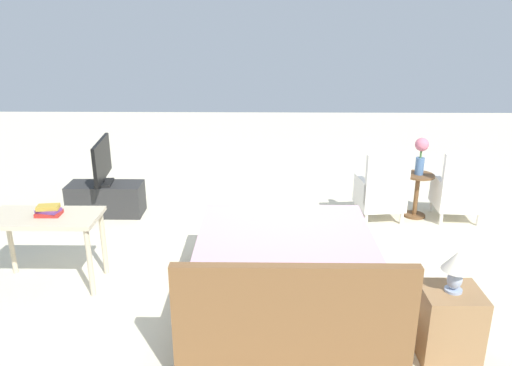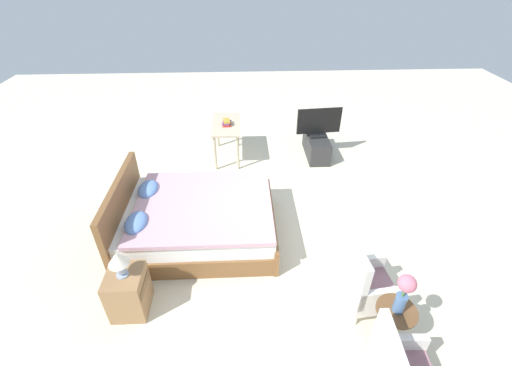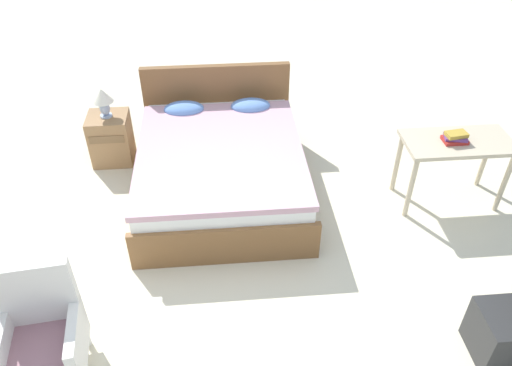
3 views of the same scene
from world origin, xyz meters
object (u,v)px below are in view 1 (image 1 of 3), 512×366
Objects in this scene: tv_stand at (106,199)px; book_stack at (49,211)px; bed at (286,279)px; flower_vase at (421,152)px; tv_flatscreen at (102,162)px; vanity_desk at (45,226)px; nightstand at (448,323)px; table_lamp at (457,265)px; armchair_by_window_left at (458,193)px; armchair_by_window_right at (381,192)px; side_table at (417,190)px.

tv_stand is 4.17× the size of book_stack.
flower_vase reaches higher than bed.
tv_flatscreen reaches higher than bed.
vanity_desk is (0.01, 1.79, 0.41)m from tv_stand.
nightstand is 0.50m from table_lamp.
bed is at bearing 136.21° from tv_flatscreen.
vanity_desk is at bearing 89.68° from tv_stand.
tv_flatscreen reaches higher than armchair_by_window_left.
bed is at bearing 169.64° from book_stack.
tv_flatscreen is (2.28, -2.18, 0.43)m from bed.
armchair_by_window_right reaches higher than nightstand.
bed reaches higher than table_lamp.
armchair_by_window_right is 0.96× the size of tv_stand.
armchair_by_window_left is at bearing -160.09° from vanity_desk.
flower_vase reaches higher than armchair_by_window_right.
armchair_by_window_left is 0.96× the size of tv_stand.
table_lamp is at bearing 152.15° from bed.
book_stack reaches higher than vanity_desk.
vanity_desk is at bearing 89.75° from tv_flatscreen.
side_table reaches higher than nightstand.
tv_stand is at bearing -174.49° from tv_flatscreen.
table_lamp is at bearing 68.51° from armchair_by_window_left.
table_lamp is (0.57, 2.80, -0.08)m from flower_vase.
flower_vase reaches higher than tv_flatscreen.
side_table is at bearing -156.48° from vanity_desk.
bed is 2.33× the size of armchair_by_window_left.
side_table is at bearing 179.72° from tv_stand.
tv_flatscreen reaches higher than nightstand.
tv_flatscreen is (0.00, 0.00, 0.51)m from tv_stand.
vanity_desk is (3.58, 1.65, 0.24)m from armchair_by_window_right.
tv_stand is (3.49, -2.82, -0.08)m from nightstand.
tv_flatscreen reaches higher than vanity_desk.
tv_stand is (2.27, -2.18, -0.09)m from bed.
vanity_desk is at bearing 19.91° from armchair_by_window_left.
flower_vase is at bearing 26.57° from side_table.
nightstand is (0.57, 2.80, -0.58)m from flower_vase.
book_stack is (3.44, -1.05, -0.01)m from table_lamp.
armchair_by_window_left reaches higher than tv_stand.
tv_flatscreen reaches higher than side_table.
book_stack is at bearing -10.36° from bed.
side_table reaches higher than tv_stand.
side_table is 1.21× the size of flower_vase.
vanity_desk is at bearing 23.52° from flower_vase.
tv_stand is at bearing -90.32° from vanity_desk.
table_lamp is (-0.00, 0.00, 0.50)m from nightstand.
flower_vase reaches higher than side_table.
tv_stand is 0.92× the size of vanity_desk.
bed is 2.48× the size of tv_flatscreen.
bed is at bearing 57.64° from armchair_by_window_right.
armchair_by_window_left is at bearing 178.24° from tv_stand.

